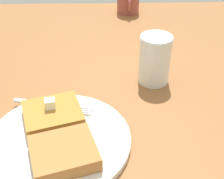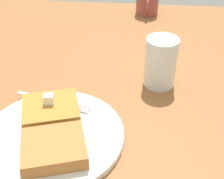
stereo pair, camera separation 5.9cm
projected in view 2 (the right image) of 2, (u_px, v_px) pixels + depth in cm
name	position (u px, v px, depth cm)	size (l,w,h in cm)	color
table_surface	(45.00, 108.00, 64.02)	(116.04, 116.04, 2.41)	brown
plate	(53.00, 135.00, 54.83)	(24.92, 24.92, 1.26)	silver
toast_slice_left	(51.00, 110.00, 57.64)	(8.93, 10.11, 2.52)	#A6752F
toast_slice_middle	(54.00, 148.00, 49.92)	(8.93, 10.11, 2.52)	#A96C36
butter_pat_primary	(49.00, 99.00, 56.83)	(1.82, 1.63, 1.82)	#F2E9CB
fork	(57.00, 103.00, 61.13)	(5.15, 15.89, 0.36)	silver
syrup_jar	(161.00, 64.00, 66.17)	(6.99, 6.99, 10.86)	#43210D
coffee_mug	(147.00, 2.00, 99.35)	(9.68, 7.09, 7.66)	brown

